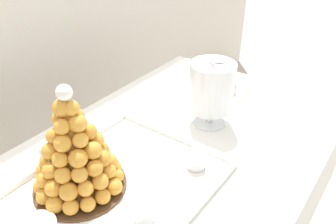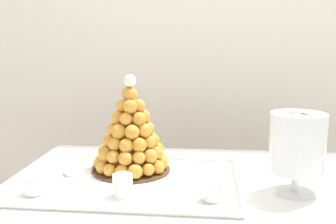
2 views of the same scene
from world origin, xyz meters
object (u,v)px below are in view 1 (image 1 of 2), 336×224
object	(u,v)px
wine_glass	(56,153)
croquembouche	(75,152)
serving_tray	(107,196)
fruit_tart_plate	(225,92)
dessert_cup_mid_left	(144,210)
macaron_goblet	(212,87)
dessert_cup_centre	(196,160)

from	to	relation	value
wine_glass	croquembouche	bearing A→B (deg)	-67.37
serving_tray	croquembouche	xyz separation A→B (m)	(-0.02, 0.08, 0.12)
croquembouche	fruit_tart_plate	distance (m)	0.71
serving_tray	dessert_cup_mid_left	xyz separation A→B (m)	(0.00, -0.13, 0.03)
macaron_goblet	fruit_tart_plate	distance (m)	0.26
dessert_cup_mid_left	fruit_tart_plate	size ratio (longest dim) A/B	0.34
wine_glass	fruit_tart_plate	bearing A→B (deg)	-8.98
dessert_cup_mid_left	dessert_cup_centre	xyz separation A→B (m)	(0.23, 0.00, -0.01)
wine_glass	macaron_goblet	bearing A→B (deg)	-18.48
serving_tray	wine_glass	bearing A→B (deg)	106.43
croquembouche	fruit_tart_plate	xyz separation A→B (m)	(0.69, -0.06, -0.11)
fruit_tart_plate	croquembouche	bearing A→B (deg)	174.81
dessert_cup_centre	macaron_goblet	world-z (taller)	macaron_goblet
serving_tray	dessert_cup_mid_left	bearing A→B (deg)	-89.95
dessert_cup_mid_left	dessert_cup_centre	size ratio (longest dim) A/B	1.10
dessert_cup_mid_left	macaron_goblet	distance (m)	0.48
serving_tray	dessert_cup_centre	bearing A→B (deg)	-27.98
macaron_goblet	wine_glass	bearing A→B (deg)	161.52
croquembouche	dessert_cup_mid_left	bearing A→B (deg)	-85.24
dessert_cup_mid_left	croquembouche	bearing A→B (deg)	94.76
dessert_cup_mid_left	macaron_goblet	world-z (taller)	macaron_goblet
dessert_cup_mid_left	dessert_cup_centre	distance (m)	0.23
croquembouche	dessert_cup_mid_left	distance (m)	0.22
macaron_goblet	wine_glass	xyz separation A→B (m)	(-0.50, 0.17, -0.03)
fruit_tart_plate	dessert_cup_centre	bearing A→B (deg)	-162.50
dessert_cup_centre	macaron_goblet	distance (m)	0.27
serving_tray	dessert_cup_mid_left	distance (m)	0.13
serving_tray	wine_glass	xyz separation A→B (m)	(-0.04, 0.13, 0.11)
croquembouche	fruit_tart_plate	size ratio (longest dim) A/B	1.74
macaron_goblet	fruit_tart_plate	xyz separation A→B (m)	(0.22, 0.05, -0.13)
serving_tray	dessert_cup_centre	distance (m)	0.27
serving_tray	wine_glass	distance (m)	0.17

